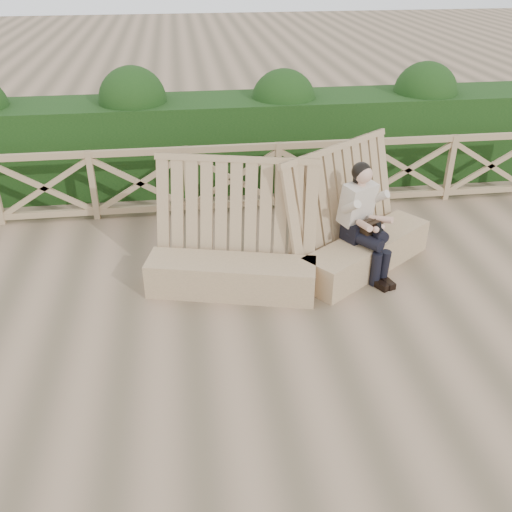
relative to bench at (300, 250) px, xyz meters
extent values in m
plane|color=brown|center=(-0.64, -1.37, -0.39)|extent=(60.00, 60.00, 0.00)
cube|color=#8E7551|center=(-0.90, -0.25, -0.17)|extent=(2.11, 0.98, 0.44)
cube|color=#8E7551|center=(-0.84, 0.01, 0.40)|extent=(2.10, 0.93, 1.56)
cube|color=#8E7551|center=(0.93, 0.10, -0.17)|extent=(1.96, 1.60, 0.44)
cube|color=#8E7551|center=(0.77, 0.32, 0.40)|extent=(1.93, 1.56, 1.56)
cube|color=black|center=(0.79, 0.13, 0.16)|extent=(0.47, 0.43, 0.23)
cube|color=beige|center=(0.76, 0.18, 0.53)|extent=(0.52, 0.47, 0.56)
sphere|color=tan|center=(0.79, 0.13, 0.93)|extent=(0.30, 0.30, 0.22)
sphere|color=black|center=(0.77, 0.16, 0.95)|extent=(0.33, 0.33, 0.24)
cylinder|color=black|center=(0.81, -0.11, 0.14)|extent=(0.38, 0.51, 0.16)
cylinder|color=black|center=(0.95, -0.01, 0.22)|extent=(0.38, 0.51, 0.18)
cylinder|color=black|center=(0.92, -0.32, -0.17)|extent=(0.17, 0.17, 0.44)
cylinder|color=black|center=(1.04, -0.28, -0.17)|extent=(0.17, 0.17, 0.44)
cube|color=black|center=(0.96, -0.41, -0.35)|extent=(0.21, 0.27, 0.09)
cube|color=black|center=(1.06, -0.37, -0.35)|extent=(0.21, 0.27, 0.09)
cube|color=black|center=(0.90, -0.03, 0.27)|extent=(0.32, 0.27, 0.18)
cube|color=black|center=(0.96, -0.19, 0.33)|extent=(0.11, 0.12, 0.13)
cube|color=#9A795A|center=(-0.64, 2.13, 0.66)|extent=(10.10, 0.07, 0.10)
cube|color=#9A795A|center=(-0.64, 2.13, -0.27)|extent=(10.10, 0.07, 0.10)
cube|color=black|center=(-0.64, 3.33, 0.36)|extent=(12.00, 1.20, 1.50)
camera|label=1|loc=(-1.40, -6.21, 3.50)|focal=40.00mm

